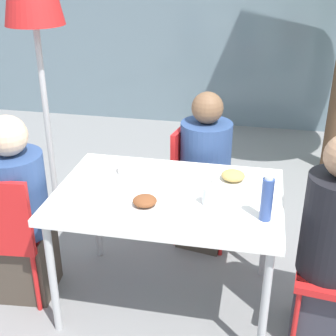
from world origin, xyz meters
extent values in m
plane|color=gray|center=(0.00, 0.00, 0.00)|extent=(24.00, 24.00, 0.00)
cube|color=white|center=(0.00, 0.00, 0.73)|extent=(1.25, 0.84, 0.04)
cylinder|color=#B7B7B7|center=(-0.56, -0.36, 0.36)|extent=(0.04, 0.04, 0.71)
cylinder|color=#B7B7B7|center=(0.56, -0.36, 0.36)|extent=(0.04, 0.04, 0.71)
cylinder|color=#B7B7B7|center=(-0.56, 0.36, 0.36)|extent=(0.04, 0.04, 0.71)
cylinder|color=#B7B7B7|center=(0.56, 0.36, 0.36)|extent=(0.04, 0.04, 0.71)
cube|color=red|center=(-0.92, -0.09, 0.42)|extent=(0.44, 0.44, 0.04)
cylinder|color=red|center=(-1.11, 0.07, 0.20)|extent=(0.03, 0.03, 0.40)
cylinder|color=red|center=(-0.77, 0.10, 0.20)|extent=(0.03, 0.03, 0.40)
cylinder|color=red|center=(-0.74, -0.24, 0.20)|extent=(0.03, 0.03, 0.40)
cube|color=#473D33|center=(-0.87, -0.08, 0.22)|extent=(0.35, 0.35, 0.44)
cylinder|color=navy|center=(-0.87, -0.08, 0.69)|extent=(0.35, 0.35, 0.49)
sphere|color=beige|center=(-0.87, -0.08, 1.05)|extent=(0.23, 0.23, 0.23)
cube|color=red|center=(0.92, -0.11, 0.42)|extent=(0.45, 0.45, 0.04)
cylinder|color=red|center=(0.73, -0.26, 0.20)|extent=(0.03, 0.03, 0.40)
cylinder|color=red|center=(0.78, 0.08, 0.20)|extent=(0.03, 0.03, 0.40)
cube|color=#383842|center=(0.87, -0.11, 0.22)|extent=(0.32, 0.32, 0.44)
cylinder|color=black|center=(0.87, -0.11, 0.71)|extent=(0.32, 0.32, 0.54)
cube|color=red|center=(0.13, 0.72, 0.42)|extent=(0.47, 0.47, 0.04)
cube|color=red|center=(-0.04, 0.76, 0.65)|extent=(0.11, 0.40, 0.42)
cylinder|color=red|center=(0.33, 0.86, 0.20)|extent=(0.03, 0.03, 0.40)
cylinder|color=red|center=(0.27, 0.52, 0.20)|extent=(0.03, 0.03, 0.40)
cylinder|color=red|center=(0.00, 0.92, 0.20)|extent=(0.03, 0.03, 0.40)
cylinder|color=red|center=(-0.06, 0.59, 0.20)|extent=(0.03, 0.03, 0.40)
cube|color=#473D33|center=(0.13, 0.67, 0.22)|extent=(0.36, 0.36, 0.44)
cylinder|color=navy|center=(0.13, 0.67, 0.68)|extent=(0.35, 0.35, 0.48)
sphere|color=brown|center=(0.13, 0.67, 1.03)|extent=(0.21, 0.21, 0.21)
cylinder|color=#333333|center=(-1.05, 0.75, 0.03)|extent=(0.36, 0.36, 0.05)
cylinder|color=#BCBCBC|center=(-1.05, 0.75, 1.25)|extent=(0.04, 0.04, 2.50)
cylinder|color=white|center=(-0.09, -0.18, 0.76)|extent=(0.23, 0.23, 0.01)
ellipsoid|color=brown|center=(-0.09, -0.18, 0.79)|extent=(0.13, 0.13, 0.05)
cylinder|color=white|center=(0.34, 0.20, 0.76)|extent=(0.25, 0.25, 0.01)
ellipsoid|color=tan|center=(0.34, 0.20, 0.79)|extent=(0.14, 0.14, 0.05)
cylinder|color=#334C8E|center=(0.53, -0.18, 0.86)|extent=(0.06, 0.06, 0.22)
cylinder|color=white|center=(0.53, -0.18, 0.98)|extent=(0.04, 0.04, 0.02)
cylinder|color=silver|center=(0.23, -0.08, 0.80)|extent=(0.07, 0.07, 0.10)
cylinder|color=white|center=(-0.26, 0.21, 0.78)|extent=(0.17, 0.17, 0.05)
camera|label=1|loc=(0.45, -2.22, 1.98)|focal=50.00mm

